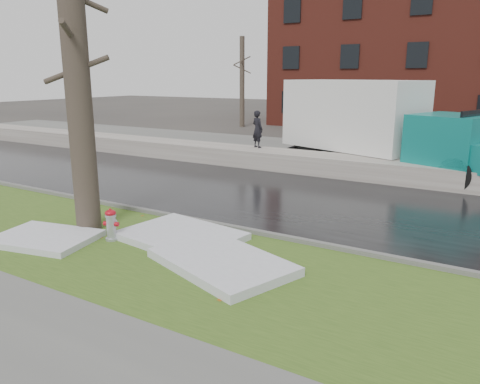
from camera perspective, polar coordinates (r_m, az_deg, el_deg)
The scene contains 16 objects.
ground at distance 10.96m, azimuth -4.84°, elevation -5.95°, with size 120.00×120.00×0.00m, color #47423D.
verge at distance 10.04m, azimuth -9.05°, elevation -7.88°, with size 60.00×4.50×0.04m, color #36521B.
road at distance 14.67m, azimuth 5.49°, elevation -0.74°, with size 60.00×7.00×0.03m, color black.
parking_lot at distance 22.48m, azimuth 14.96°, elevation 4.01°, with size 60.00×9.00×0.03m, color slate.
curb at distance 11.72m, azimuth -1.98°, elevation -4.22°, with size 60.00×0.15×0.14m, color slate.
snowbank at distance 18.38m, azimuth 11.21°, elevation 3.21°, with size 60.00×1.60×0.75m, color #B1AAA2.
brick_building at distance 38.56m, azimuth 25.85°, elevation 14.54°, with size 26.00×12.00×10.00m, color maroon.
bg_tree_left at distance 35.31m, azimuth 0.25°, elevation 13.35°, with size 1.40×1.62×6.50m.
bg_tree_center at distance 36.39m, azimuth 11.98°, elevation 13.08°, with size 1.40×1.62×6.50m.
fire_hydrant at distance 11.14m, azimuth -15.43°, elevation -3.69°, with size 0.38×0.35×0.76m.
tree at distance 11.64m, azimuth -19.28°, elevation 13.51°, with size 1.39×1.57×7.44m.
box_truck at distance 19.56m, azimuth 16.20°, elevation 8.04°, with size 10.66×5.31×3.57m.
worker at distance 19.97m, azimuth 2.15°, elevation 7.67°, with size 0.57×0.37×1.56m, color black.
snow_patch_near at distance 10.98m, azimuth -7.22°, elevation -5.32°, with size 2.60×2.00×0.16m, color silver.
snow_patch_far at distance 11.68m, azimuth -22.67°, elevation -5.19°, with size 2.20×1.60×0.14m, color silver.
snow_patch_side at distance 9.41m, azimuth -2.22°, elevation -8.51°, with size 2.80×1.80×0.18m, color silver.
Camera 1 is at (6.09, -8.32, 3.73)m, focal length 35.00 mm.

